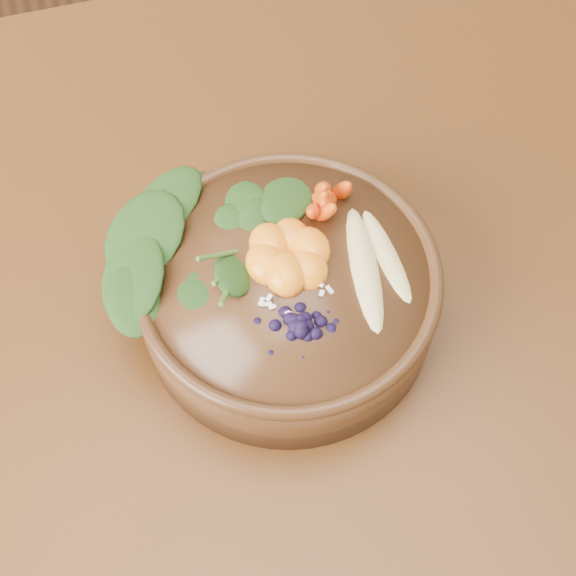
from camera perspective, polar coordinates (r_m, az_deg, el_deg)
name	(u,v)px	position (r m, az deg, el deg)	size (l,w,h in m)	color
ground	(364,508)	(1.42, 5.44, -15.31)	(4.00, 4.00, 0.00)	#381E0F
dining_table	(418,328)	(0.81, 9.26, -2.79)	(1.60, 0.90, 0.75)	#331C0C
stoneware_bowl	(288,294)	(0.67, 0.00, -0.44)	(0.25, 0.25, 0.07)	#492B15
kale_heap	(234,212)	(0.65, -3.85, 5.45)	(0.16, 0.15, 0.04)	#214415
carrot_cluster	(334,176)	(0.65, 3.30, 7.94)	(0.05, 0.05, 0.07)	#F44D11
banana_halves	(377,254)	(0.64, 6.34, 2.44)	(0.06, 0.14, 0.02)	#E0CC84
mandarin_cluster	(288,248)	(0.64, 0.01, 2.89)	(0.07, 0.08, 0.03)	orange
blueberry_pile	(298,319)	(0.60, 0.75, -2.21)	(0.11, 0.09, 0.03)	black
coconut_flakes	(292,289)	(0.63, 0.32, -0.08)	(0.08, 0.06, 0.01)	white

